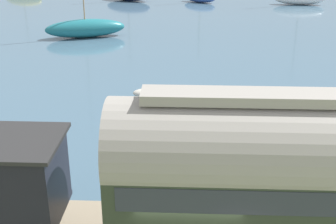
{
  "coord_description": "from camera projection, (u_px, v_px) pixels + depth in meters",
  "views": [
    {
      "loc": [
        -9.95,
        0.07,
        8.82
      ],
      "look_at": [
        6.42,
        0.8,
        1.89
      ],
      "focal_mm": 50.0,
      "sensor_mm": 36.0,
      "label": 1
    }
  ],
  "objects": [
    {
      "name": "sailboat_teal",
      "position": [
        85.0,
        28.0,
        36.16
      ],
      "size": [
        3.33,
        6.33,
        8.67
      ],
      "rotation": [
        0.0,
        0.0,
        0.3
      ],
      "color": "#1E707A",
      "rests_on": "harbor_water"
    },
    {
      "name": "passenger_coach",
      "position": [
        314.0,
        172.0,
        11.51
      ],
      "size": [
        2.51,
        10.59,
        4.52
      ],
      "color": "black",
      "rests_on": "rail_embankment"
    },
    {
      "name": "rowboat_mid_harbor",
      "position": [
        311.0,
        144.0,
        18.89
      ],
      "size": [
        2.48,
        2.22,
        0.54
      ],
      "rotation": [
        0.0,
        0.0,
        0.88
      ],
      "color": "beige",
      "rests_on": "harbor_water"
    },
    {
      "name": "harbor_water",
      "position": [
        190.0,
        1.0,
        52.0
      ],
      "size": [
        80.0,
        80.0,
        0.01
      ],
      "color": "#426075",
      "rests_on": "ground"
    },
    {
      "name": "rowboat_far_out",
      "position": [
        153.0,
        93.0,
        24.28
      ],
      "size": [
        1.06,
        2.14,
        0.5
      ],
      "rotation": [
        0.0,
        0.0,
        -0.05
      ],
      "color": "beige",
      "rests_on": "harbor_water"
    }
  ]
}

